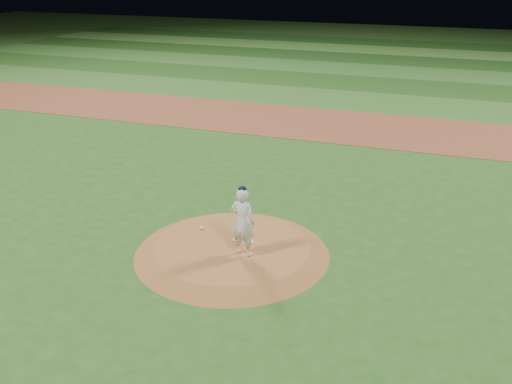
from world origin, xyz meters
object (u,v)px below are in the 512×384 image
Objects in this scene: rosin_bag at (202,228)px; pitcher_on_mound at (243,222)px; pitching_rubber at (243,241)px; pitchers_mound at (232,249)px.

rosin_bag is 0.07× the size of pitcher_on_mound.
pitching_rubber is at bearing 110.48° from pitcher_on_mound.
pitcher_on_mound is at bearing -37.54° from pitchers_mound.
pitchers_mound is 8.77× the size of pitching_rubber.
pitcher_on_mound reaches higher than rosin_bag.
rosin_bag is at bearing 149.05° from pitcher_on_mound.
pitchers_mound is at bearing 142.46° from pitcher_on_mound.
pitching_rubber is 1.49m from rosin_bag.
pitcher_on_mound is at bearing -72.10° from pitching_rubber.
pitcher_on_mound is (1.71, -1.02, 0.95)m from rosin_bag.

